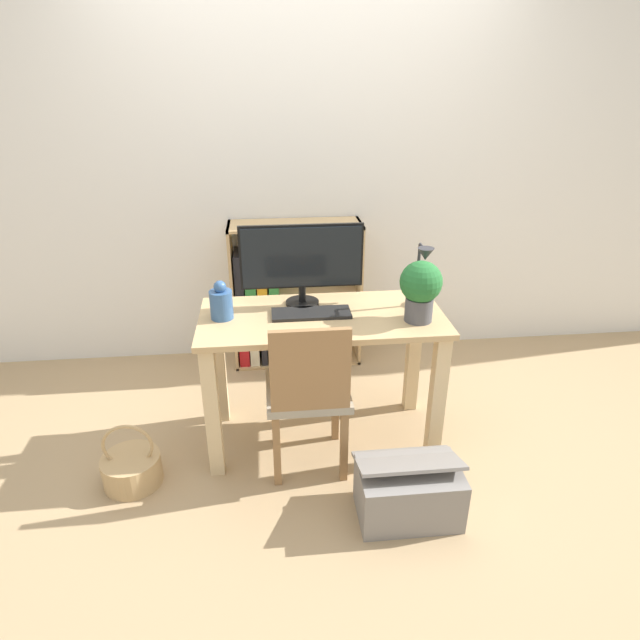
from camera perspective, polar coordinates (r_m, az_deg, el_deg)
The scene contains 12 objects.
ground_plane at distance 3.04m, azimuth 0.20°, elevation -12.25°, with size 10.00×10.00×0.00m, color tan.
wall_back at distance 3.51m, azimuth -1.70°, elevation 16.27°, with size 8.00×0.05×2.60m.
desk at distance 2.73m, azimuth 0.22°, elevation -2.60°, with size 1.22×0.57×0.74m.
monitor at distance 2.69m, azimuth -1.97°, elevation 6.47°, with size 0.62×0.17×0.42m.
keyboard at distance 2.65m, azimuth -0.94°, elevation 0.72°, with size 0.39×0.15×0.02m.
vase at distance 2.63m, azimuth -10.49°, elevation 1.83°, with size 0.11×0.11×0.19m.
desk_lamp at distance 2.68m, azimuth 10.76°, elevation 5.10°, with size 0.10×0.19×0.34m.
potted_plant at distance 2.58m, azimuth 10.67°, elevation 3.41°, with size 0.20×0.20×0.30m.
chair at distance 2.56m, azimuth -1.25°, elevation -7.52°, with size 0.40×0.40×0.85m.
bookshelf at distance 3.58m, azimuth -5.10°, elevation 1.72°, with size 0.85×0.28×0.97m.
basket at distance 2.86m, azimuth -19.44°, elevation -14.66°, with size 0.28×0.28×0.34m.
storage_box at distance 2.55m, azimuth 9.42°, elevation -17.50°, with size 0.46×0.34×0.32m.
Camera 1 is at (-0.26, -2.39, 1.85)m, focal length 30.00 mm.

